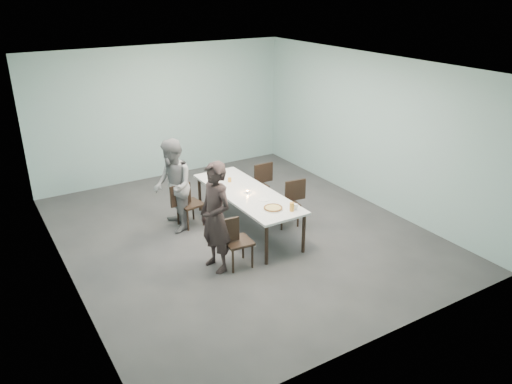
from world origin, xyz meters
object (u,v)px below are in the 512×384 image
beer_glass (292,207)px  water_tumbler (295,207)px  chair_far_right (259,182)px  side_plate (263,200)px  diner_near (216,217)px  pizza (273,208)px  diner_far (173,186)px  amber_tumbler (230,180)px  chair_far_left (186,202)px  chair_near_left (233,239)px  chair_near_right (290,199)px  tealight (247,192)px  table (247,195)px

beer_glass → water_tumbler: bearing=15.7°
chair_far_right → side_plate: bearing=62.2°
chair_far_right → diner_near: diner_near is taller
chair_far_right → beer_glass: size_ratio=5.80×
pizza → diner_far: bearing=125.4°
diner_far → side_plate: (1.18, -1.18, -0.10)m
amber_tumbler → chair_far_left: bearing=173.6°
chair_far_left → side_plate: bearing=-59.4°
chair_near_left → side_plate: 1.10m
chair_far_left → amber_tumbler: (0.87, -0.10, 0.29)m
chair_far_right → diner_far: 1.93m
side_plate → amber_tumbler: amber_tumbler is taller
diner_near → side_plate: diner_near is taller
chair_near_left → pizza: size_ratio=2.56×
chair_near_right → amber_tumbler: bearing=-37.8°
beer_glass → tealight: bearing=102.8°
chair_near_right → tealight: (-0.81, 0.17, 0.27)m
amber_tumbler → chair_near_right: bearing=-44.6°
diner_far → chair_far_right: bearing=104.5°
table → chair_far_right: bearing=47.9°
chair_near_right → side_plate: size_ratio=4.83×
chair_near_right → diner_near: size_ratio=0.49×
side_plate → tealight: size_ratio=3.21×
chair_far_right → water_tumbler: chair_far_right is taller
pizza → amber_tumbler: size_ratio=4.25×
table → chair_near_left: bearing=-129.9°
chair_near_left → amber_tumbler: 1.84m
diner_near → water_tumbler: bearing=75.2°
amber_tumbler → water_tumbler: bearing=-78.4°
chair_near_left → beer_glass: 1.12m
side_plate → tealight: bearing=100.2°
diner_near → pizza: (1.09, 0.06, -0.12)m
chair_near_left → diner_near: bearing=160.7°
water_tumbler → beer_glass: bearing=-164.3°
chair_far_left → tealight: size_ratio=15.54×
chair_far_right → side_plate: 1.52m
water_tumbler → tealight: size_ratio=1.61×
chair_far_left → tealight: chair_far_left is taller
beer_glass → chair_far_right: bearing=74.0°
chair_near_left → tealight: bearing=53.6°
table → chair_near_left: chair_near_left is taller
chair_near_right → tealight: size_ratio=15.54×
chair_near_left → water_tumbler: bearing=2.2°
pizza → side_plate: size_ratio=1.89×
table → chair_far_left: chair_far_left is taller
chair_near_right → amber_tumbler: (-0.83, 0.81, 0.29)m
side_plate → table: bearing=97.6°
chair_far_left → chair_near_left: bearing=-97.4°
chair_far_left → water_tumbler: size_ratio=9.67×
chair_near_right → amber_tumbler: size_ratio=10.88×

